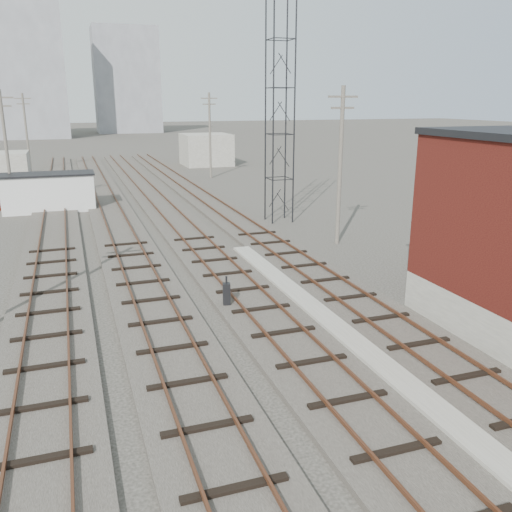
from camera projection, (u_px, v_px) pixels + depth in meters
name	position (u px, v px, depth m)	size (l,w,h in m)	color
ground	(149.00, 178.00, 59.30)	(320.00, 320.00, 0.00)	#282621
track_right	(222.00, 211.00, 40.99)	(3.20, 90.00, 0.39)	#332D28
track_mid_right	(170.00, 215.00, 39.73)	(3.20, 90.00, 0.39)	#332D28
track_mid_left	(114.00, 219.00, 38.48)	(3.20, 90.00, 0.39)	#332D28
track_left	(54.00, 223.00, 37.22)	(3.20, 90.00, 0.39)	#332D28
platform_curb	(370.00, 358.00, 17.65)	(0.90, 28.00, 0.26)	gray
lattice_tower	(280.00, 111.00, 36.24)	(1.60, 1.60, 15.00)	black
utility_pole_left_b	(6.00, 148.00, 40.43)	(1.80, 0.24, 9.00)	#595147
utility_pole_left_c	(26.00, 131.00, 63.14)	(1.80, 0.24, 9.00)	#595147
utility_pole_right_a	(340.00, 162.00, 30.95)	(1.80, 0.24, 9.00)	#595147
utility_pole_right_b	(210.00, 133.00, 58.20)	(1.80, 0.24, 9.00)	#595147
apartment_left	(11.00, 68.00, 117.62)	(22.00, 14.00, 30.00)	gray
apartment_right	(126.00, 81.00, 139.95)	(16.00, 12.00, 26.00)	gray
shed_right	(206.00, 150.00, 70.65)	(6.00, 6.00, 4.00)	gray
switch_stand	(227.00, 295.00, 21.99)	(0.36, 0.36, 1.30)	black
site_trailer	(49.00, 192.00, 41.41)	(6.86, 3.00, 2.89)	silver
car_red	(16.00, 201.00, 42.29)	(1.52, 3.77, 1.28)	maroon
car_silver	(19.00, 190.00, 47.37)	(1.39, 4.00, 1.32)	#ACB0B4
car_grey	(37.00, 187.00, 49.54)	(1.70, 4.18, 1.21)	slate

